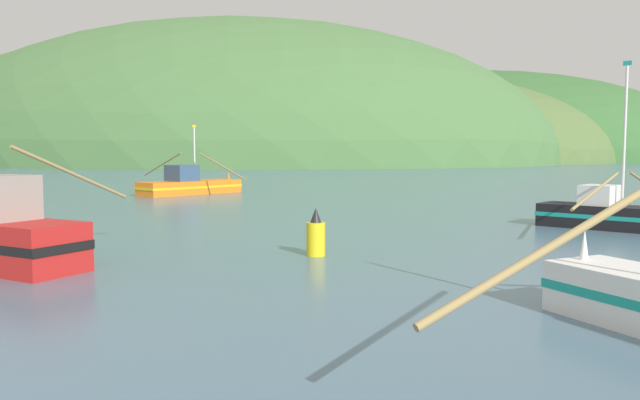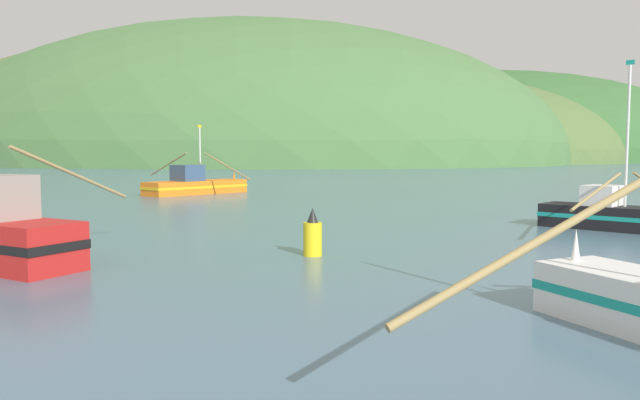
% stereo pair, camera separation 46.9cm
% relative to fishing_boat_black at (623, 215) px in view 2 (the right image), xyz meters
% --- Properties ---
extents(hill_mid_left, '(178.95, 143.16, 69.71)m').
position_rel_fishing_boat_black_xyz_m(hill_mid_left, '(-11.38, 227.73, -0.68)').
color(hill_mid_left, '#386633').
rests_on(hill_mid_left, ground).
extents(hill_far_left, '(202.99, 162.39, 87.27)m').
position_rel_fishing_boat_black_xyz_m(hill_far_left, '(-85.01, 157.95, -0.68)').
color(hill_far_left, '#47703D').
rests_on(hill_far_left, ground).
extents(hill_far_center, '(187.38, 149.90, 83.70)m').
position_rel_fishing_boat_black_xyz_m(hill_far_center, '(-120.77, 169.67, -0.68)').
color(hill_far_center, '#516B38').
rests_on(hill_far_center, ground).
extents(hill_far_right, '(137.36, 109.89, 58.46)m').
position_rel_fishing_boat_black_xyz_m(hill_far_right, '(-33.83, 180.69, -0.68)').
color(hill_far_right, '#516B38').
rests_on(hill_far_right, ground).
extents(fishing_boat_black, '(7.33, 11.76, 7.50)m').
position_rel_fishing_boat_black_xyz_m(fishing_boat_black, '(0.00, 0.00, 0.00)').
color(fishing_boat_black, black).
rests_on(fishing_boat_black, ground).
extents(fishing_boat_orange, '(12.09, 9.18, 5.71)m').
position_rel_fishing_boat_black_xyz_m(fishing_boat_orange, '(-29.37, 16.32, 0.09)').
color(fishing_boat_orange, orange).
rests_on(fishing_boat_orange, ground).
extents(channel_buoy, '(0.63, 0.63, 1.63)m').
position_rel_fishing_boat_black_xyz_m(channel_buoy, '(-11.44, -10.16, 0.00)').
color(channel_buoy, yellow).
rests_on(channel_buoy, ground).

